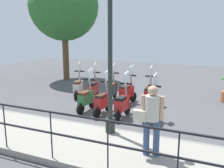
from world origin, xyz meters
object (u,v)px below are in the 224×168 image
object	(u,v)px
scooter_near_0	(151,107)
scooter_near_3	(86,98)
lamp_post_near	(110,58)
scooter_near_2	(103,101)
scooter_near_1	(123,104)
scooter_far_4	(78,87)
scooter_far_1	(127,92)
scooter_far_2	(112,89)
scooter_far_0	(149,94)
pedestrian_with_bag	(151,115)
tree_large	(64,6)
scooter_far_3	(93,88)

from	to	relation	value
scooter_near_0	scooter_near_3	distance (m)	2.43
lamp_post_near	scooter_near_2	size ratio (longest dim) A/B	2.97
scooter_near_2	scooter_near_3	xyz separation A→B (m)	(0.13, 0.72, 0.00)
scooter_near_1	scooter_far_4	xyz separation A→B (m)	(1.67, 2.72, 0.00)
scooter_near_1	scooter_far_1	size ratio (longest dim) A/B	1.00
scooter_far_2	scooter_far_4	bearing A→B (deg)	88.71
scooter_near_2	scooter_far_0	distance (m)	2.05
lamp_post_near	scooter_near_0	xyz separation A→B (m)	(1.60, -0.71, -1.70)
pedestrian_with_bag	tree_large	distance (m)	10.90
scooter_near_2	scooter_near_3	size ratio (longest dim) A/B	1.00
scooter_near_0	scooter_far_0	xyz separation A→B (m)	(1.68, 0.51, 0.00)
scooter_far_2	scooter_near_0	bearing A→B (deg)	-138.11
pedestrian_with_bag	scooter_near_2	distance (m)	3.42
lamp_post_near	scooter_far_4	distance (m)	4.73
scooter_far_0	scooter_far_3	world-z (taller)	same
scooter_near_2	tree_large	bearing A→B (deg)	48.14
scooter_near_2	scooter_far_4	bearing A→B (deg)	54.41
scooter_far_4	pedestrian_with_bag	bearing A→B (deg)	-149.95
scooter_near_3	scooter_far_0	xyz separation A→B (m)	(1.54, -1.91, 0.00)
scooter_near_0	scooter_near_3	world-z (taller)	same
scooter_near_3	tree_large	bearing A→B (deg)	42.47
tree_large	scooter_far_2	size ratio (longest dim) A/B	4.07
scooter_near_2	scooter_near_1	bearing A→B (deg)	-87.08
tree_large	scooter_far_0	world-z (taller)	tree_large
scooter_near_0	scooter_far_4	distance (m)	4.04
scooter_near_3	scooter_far_1	world-z (taller)	same
pedestrian_with_bag	scooter_far_2	xyz separation A→B (m)	(4.25, 2.78, -0.60)
tree_large	scooter_far_4	xyz separation A→B (m)	(-3.43, -2.91, -3.78)
lamp_post_near	scooter_far_3	xyz separation A→B (m)	(3.25, 2.23, -1.70)
scooter_far_1	scooter_far_4	xyz separation A→B (m)	(0.05, 2.28, 0.00)
tree_large	scooter_near_3	world-z (taller)	tree_large
scooter_near_0	scooter_far_2	world-z (taller)	same
scooter_near_2	scooter_far_1	bearing A→B (deg)	-6.39
scooter_far_0	scooter_far_2	world-z (taller)	same
scooter_far_0	scooter_far_3	bearing A→B (deg)	85.54
tree_large	pedestrian_with_bag	bearing A→B (deg)	-136.13
tree_large	scooter_near_1	size ratio (longest dim) A/B	4.07
tree_large	scooter_near_1	bearing A→B (deg)	-132.19
scooter_near_3	lamp_post_near	bearing A→B (deg)	-132.92
scooter_near_3	scooter_far_0	bearing A→B (deg)	-48.70
lamp_post_near	pedestrian_with_bag	xyz separation A→B (m)	(-0.82, -1.34, -1.11)
scooter_near_0	scooter_far_1	world-z (taller)	same
pedestrian_with_bag	scooter_far_1	world-z (taller)	pedestrian_with_bag
tree_large	scooter_near_1	world-z (taller)	tree_large
pedestrian_with_bag	scooter_far_1	xyz separation A→B (m)	(4.03, 2.03, -0.60)
pedestrian_with_bag	scooter_far_4	distance (m)	5.97
tree_large	scooter_near_0	distance (m)	9.15
lamp_post_near	scooter_near_3	size ratio (longest dim) A/B	2.97
scooter_far_4	scooter_far_0	bearing A→B (deg)	-106.25
scooter_far_4	scooter_near_3	bearing A→B (deg)	-156.93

